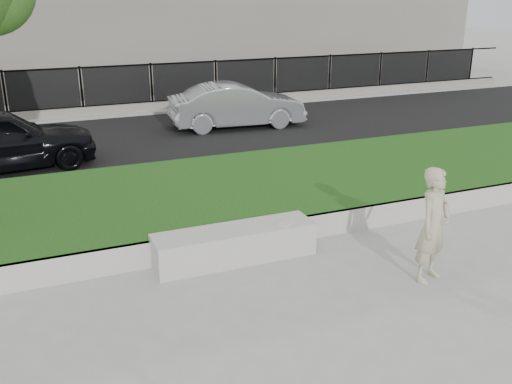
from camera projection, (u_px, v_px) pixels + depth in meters
name	position (u px, v px, depth m)	size (l,w,h in m)	color
ground	(240.00, 286.00, 7.75)	(90.00, 90.00, 0.00)	gray
grass_bank	(180.00, 202.00, 10.29)	(34.00, 4.00, 0.40)	#0F3A0E
grass_kerb	(215.00, 243.00, 8.58)	(34.00, 0.08, 0.40)	#ACA9A1
street	(124.00, 141.00, 15.13)	(34.00, 7.00, 0.04)	black
far_pavement	(99.00, 109.00, 19.03)	(34.00, 3.00, 0.12)	gray
iron_fence	(102.00, 100.00, 18.00)	(32.00, 0.30, 1.50)	slate
stone_bench	(235.00, 244.00, 8.44)	(2.42, 0.61, 0.50)	#ACA9A1
man	(434.00, 225.00, 7.69)	(0.59, 0.39, 1.61)	#B3A98A
book	(284.00, 224.00, 8.50)	(0.23, 0.17, 0.03)	beige
car_silver	(237.00, 105.00, 16.41)	(1.34, 3.86, 1.27)	gray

